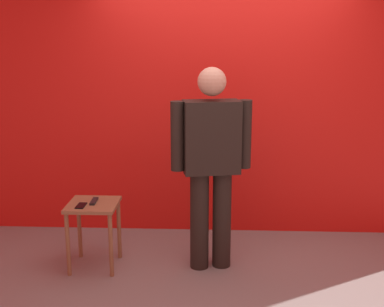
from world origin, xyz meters
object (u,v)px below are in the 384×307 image
at_px(standing_person, 211,159).
at_px(side_table, 93,216).
at_px(cell_phone, 81,206).
at_px(tv_remote, 94,201).

bearing_deg(standing_person, side_table, -177.17).
bearing_deg(standing_person, cell_phone, -173.06).
distance_m(standing_person, cell_phone, 1.17).
height_order(cell_phone, tv_remote, tv_remote).
bearing_deg(standing_person, tv_remote, -178.38).
bearing_deg(tv_remote, side_table, -105.76).
relative_size(standing_person, cell_phone, 12.10).
distance_m(side_table, tv_remote, 0.13).
xyz_separation_m(cell_phone, tv_remote, (0.09, 0.10, 0.01)).
height_order(standing_person, side_table, standing_person).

